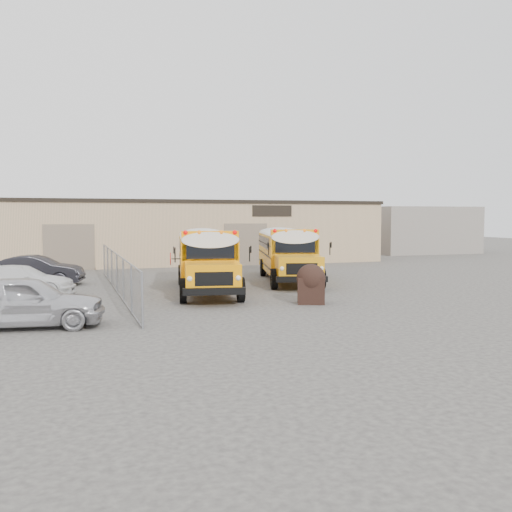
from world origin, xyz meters
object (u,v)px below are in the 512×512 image
object	(u,v)px
school_bus_left	(200,248)
tarp_bundle	(311,283)
car_silver	(24,301)
car_dark	(36,270)
car_white	(21,281)
school_bus_right	(275,244)

from	to	relation	value
school_bus_left	tarp_bundle	distance (m)	11.67
car_silver	car_dark	world-z (taller)	car_silver
car_silver	school_bus_left	bearing A→B (deg)	-25.39
car_silver	car_white	distance (m)	7.84
school_bus_left	car_dark	world-z (taller)	school_bus_left
tarp_bundle	car_silver	xyz separation A→B (m)	(-10.61, -1.73, 0.02)
school_bus_left	tarp_bundle	xyz separation A→B (m)	(1.89, -11.48, -0.87)
school_bus_right	car_dark	xyz separation A→B (m)	(-14.51, -4.05, -0.91)
tarp_bundle	car_dark	distance (m)	14.72
tarp_bundle	car_dark	bearing A→B (deg)	137.03
school_bus_right	car_white	xyz separation A→B (m)	(-14.97, -8.01, -1.00)
tarp_bundle	car_dark	size ratio (longest dim) A/B	0.35
school_bus_right	car_silver	size ratio (longest dim) A/B	2.07
car_silver	tarp_bundle	bearing A→B (deg)	-72.71
school_bus_right	car_white	size ratio (longest dim) A/B	2.18
tarp_bundle	school_bus_right	bearing A→B (deg)	75.15
car_white	car_silver	bearing A→B (deg)	-161.45
school_bus_right	car_silver	xyz separation A→B (m)	(-14.35, -15.82, -0.84)
school_bus_left	car_dark	xyz separation A→B (m)	(-8.88, -1.45, -0.94)
car_silver	car_white	size ratio (longest dim) A/B	1.05
tarp_bundle	car_silver	bearing A→B (deg)	-170.75
school_bus_left	car_white	bearing A→B (deg)	-149.95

